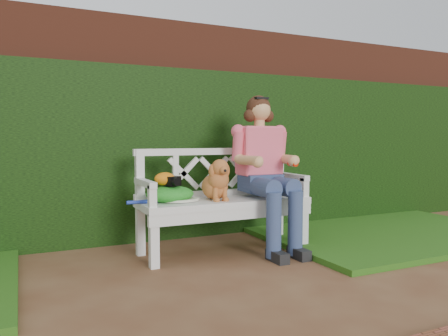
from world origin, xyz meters
name	(u,v)px	position (x,y,z in m)	size (l,w,h in m)	color
ground	(207,296)	(0.00, 0.00, 0.00)	(60.00, 60.00, 0.00)	brown
brick_wall	(134,129)	(0.00, 1.90, 1.10)	(10.00, 0.30, 2.20)	brown
ivy_hedge	(140,155)	(0.00, 1.68, 0.85)	(10.00, 0.18, 1.70)	#1C460C
grass_right	(383,231)	(2.40, 0.90, 0.03)	(2.60, 2.00, 0.05)	#184712
garden_bench	(224,225)	(0.56, 0.94, 0.24)	(1.58, 0.60, 0.48)	white
seated_woman	(262,174)	(0.93, 0.92, 0.69)	(0.58, 0.78, 1.38)	#FB2A34
dog	(216,179)	(0.46, 0.90, 0.66)	(0.24, 0.33, 0.36)	brown
tennis_racket	(176,200)	(0.12, 0.95, 0.50)	(0.65, 0.27, 0.03)	white
green_bag	(170,194)	(0.07, 0.95, 0.55)	(0.40, 0.31, 0.14)	#238F19
camera_item	(173,181)	(0.08, 0.92, 0.66)	(0.12, 0.09, 0.08)	black
baseball_glove	(165,179)	(0.02, 0.96, 0.67)	(0.18, 0.13, 0.11)	orange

